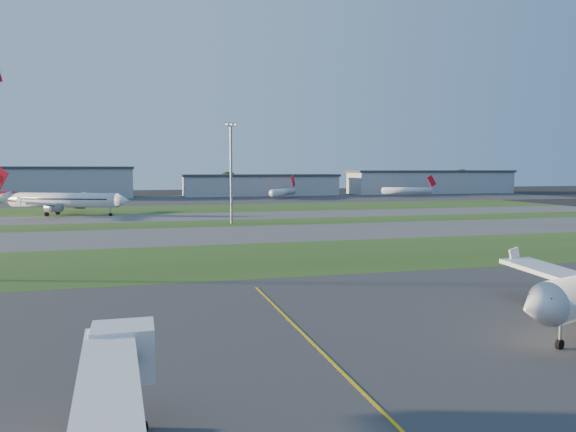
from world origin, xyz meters
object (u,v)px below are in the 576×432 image
object	(u,v)px
mini_jet_far	(407,190)
airliner_taxiing	(63,200)
light_mast_centre	(231,166)
mini_jet_near	(283,192)

from	to	relation	value
mini_jet_far	airliner_taxiing	bearing A→B (deg)	-147.80
mini_jet_far	light_mast_centre	bearing A→B (deg)	-127.69
mini_jet_near	light_mast_centre	world-z (taller)	light_mast_centre
airliner_taxiing	light_mast_centre	world-z (taller)	light_mast_centre
airliner_taxiing	mini_jet_far	world-z (taller)	airliner_taxiing
mini_jet_near	airliner_taxiing	bearing A→B (deg)	167.18
airliner_taxiing	mini_jet_near	world-z (taller)	airliner_taxiing
airliner_taxiing	light_mast_centre	distance (m)	59.90
mini_jet_near	light_mast_centre	distance (m)	121.01
mini_jet_far	mini_jet_near	bearing A→B (deg)	-172.52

